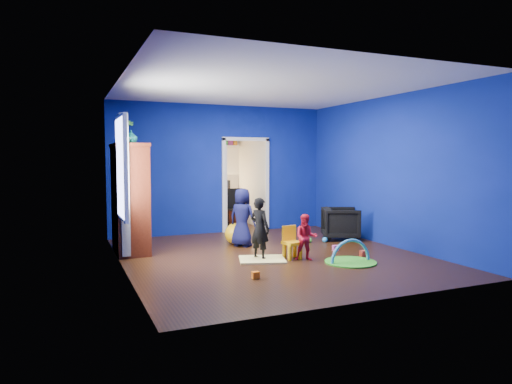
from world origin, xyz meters
name	(u,v)px	position (x,y,z in m)	size (l,w,h in m)	color
floor	(272,256)	(0.00, 0.00, 0.00)	(5.00, 5.50, 0.01)	black
ceiling	(272,87)	(0.00, 0.00, 2.90)	(5.00, 5.50, 0.01)	white
wall_back	(221,169)	(0.00, 2.75, 1.45)	(5.00, 0.02, 2.90)	navy
wall_front	(372,180)	(0.00, -2.75, 1.45)	(5.00, 0.02, 2.90)	navy
wall_left	(122,175)	(-2.50, 0.00, 1.45)	(0.02, 5.50, 2.90)	navy
wall_right	(389,171)	(2.50, 0.00, 1.45)	(0.02, 5.50, 2.90)	navy
alcove	(233,176)	(0.60, 3.62, 1.25)	(1.00, 1.75, 2.50)	silver
armchair	(341,223)	(2.02, 0.91, 0.34)	(0.72, 0.74, 0.67)	black
child_black	(260,228)	(-0.30, -0.16, 0.52)	(0.38, 0.25, 1.05)	black
child_navy	(242,217)	(-0.16, 1.01, 0.56)	(0.55, 0.36, 1.13)	#0E1134
toddler_red	(306,237)	(0.37, -0.54, 0.39)	(0.38, 0.29, 0.77)	red
vase	(131,137)	(-2.22, 0.98, 2.07)	(0.21, 0.21, 0.22)	#0B545C
potted_plant	(127,132)	(-2.22, 1.50, 2.18)	(0.24, 0.24, 0.43)	#328C35
tv_armoire	(130,198)	(-2.22, 1.28, 0.98)	(0.58, 1.14, 1.96)	#3E1A0A
crt_tv	(132,196)	(-2.18, 1.28, 1.02)	(0.46, 0.70, 0.54)	silver
yellow_blanket	(262,259)	(-0.30, -0.26, 0.01)	(0.75, 0.60, 0.03)	#F2E07A
hopper_ball	(235,234)	(-0.21, 1.26, 0.21)	(0.42, 0.42, 0.42)	yellow
kid_chair	(292,244)	(0.22, -0.34, 0.25)	(0.28, 0.28, 0.50)	yellow
play_mat	(350,262)	(0.96, -0.98, 0.01)	(0.84, 0.84, 0.02)	green
toy_arch	(350,261)	(0.96, -0.98, 0.02)	(0.75, 0.75, 0.05)	#3F8CD8
window_left	(120,168)	(-2.48, 0.35, 1.55)	(0.03, 0.95, 1.55)	white
curtain	(124,185)	(-2.37, 0.90, 1.25)	(0.14, 0.42, 2.40)	slate
doorway	(245,186)	(0.60, 2.75, 1.05)	(1.16, 0.10, 2.10)	white
study_desk	(224,208)	(0.60, 4.26, 0.38)	(0.88, 0.44, 0.75)	#3D140A
desk_monitor	(223,186)	(0.60, 4.38, 0.95)	(0.40, 0.05, 0.32)	black
desk_lamp	(213,187)	(0.32, 4.32, 0.93)	(0.14, 0.14, 0.14)	#FFD88C
folding_chair	(237,209)	(0.60, 3.30, 0.46)	(0.40, 0.40, 0.92)	black
book_shelf	(223,146)	(0.60, 4.37, 2.02)	(0.88, 0.24, 0.04)	white
toy_0	(363,254)	(1.44, -0.66, 0.05)	(0.10, 0.08, 0.10)	#EF4127
toy_1	(325,240)	(1.53, 0.74, 0.06)	(0.11, 0.11, 0.11)	#2484D0
toy_2	(256,275)	(-0.85, -1.28, 0.05)	(0.10, 0.08, 0.10)	orange
toy_3	(309,240)	(1.22, 0.82, 0.06)	(0.11, 0.11, 0.11)	green
toy_4	(335,248)	(1.27, -0.06, 0.05)	(0.10, 0.08, 0.10)	#CE4DA4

